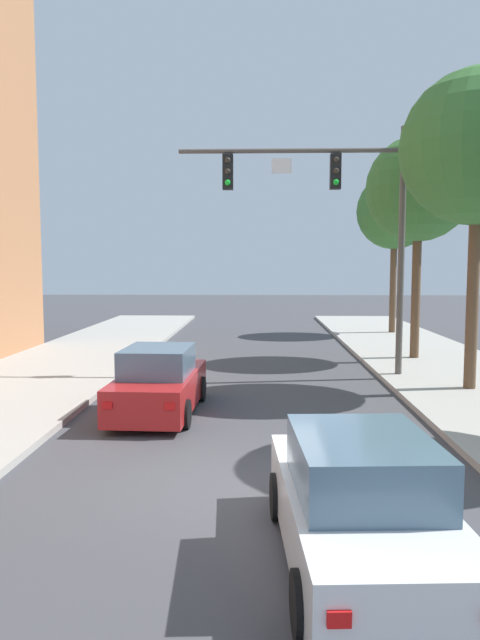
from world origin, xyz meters
name	(u,v)px	position (x,y,z in m)	size (l,w,h in m)	color
ground_plane	(242,488)	(0.00, 0.00, 0.00)	(120.00, 120.00, 0.00)	#424247
traffic_signal_mast	(338,204)	(2.65, 9.18, 5.36)	(6.88, 0.38, 7.50)	#514C47
car_lead_red	(159,383)	(-2.10, 4.66, 0.72)	(1.95, 4.29, 1.60)	#B21E1E
car_following_white	(359,507)	(1.42, -2.39, 0.72)	(2.02, 4.32, 1.60)	silver
street_tree_second	(478,149)	(6.05, 7.10, 6.59)	(4.10, 4.10, 8.52)	brown
street_tree_third	(419,190)	(5.95, 12.47, 6.19)	(3.76, 3.76, 7.95)	brown
street_tree_farthest	(395,212)	(6.97, 20.62, 6.13)	(3.75, 3.75, 7.89)	brown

